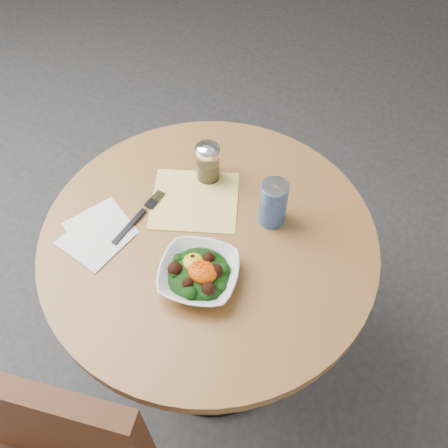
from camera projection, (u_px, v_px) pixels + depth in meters
ground at (213, 348)px, 1.92m from camera, size 6.00×6.00×0.00m
table at (210, 274)px, 1.48m from camera, size 0.90×0.90×0.75m
cloth_napkin at (195, 200)px, 1.39m from camera, size 0.31×0.29×0.00m
paper_napkins at (98, 233)px, 1.33m from camera, size 0.21×0.23×0.00m
salad_bowl at (199, 274)px, 1.22m from camera, size 0.24×0.24×0.07m
fork at (140, 215)px, 1.36m from camera, size 0.04×0.21×0.00m
spice_shaker at (208, 162)px, 1.40m from camera, size 0.07×0.07×0.13m
beverage_can at (273, 203)px, 1.30m from camera, size 0.07×0.07×0.14m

